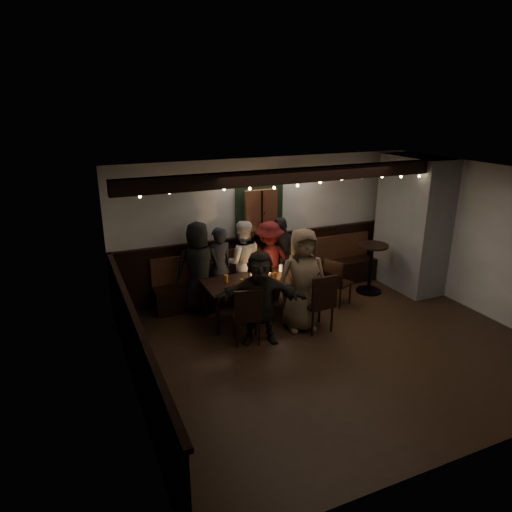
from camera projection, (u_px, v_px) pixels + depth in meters
name	position (u px, v px, depth m)	size (l,w,h in m)	color
room	(345.00, 246.00, 8.29)	(6.02, 5.01, 2.62)	black
dining_table	(261.00, 282.00, 7.78)	(1.95, 0.83, 0.84)	black
chair_near_left	(247.00, 313.00, 6.92)	(0.51, 0.51, 0.93)	black
chair_near_right	(320.00, 300.00, 7.28)	(0.46, 0.46, 0.99)	black
chair_end	(336.00, 280.00, 8.26)	(0.53, 0.53, 0.89)	black
high_top	(371.00, 262.00, 8.81)	(0.61, 0.61, 0.97)	black
person_a	(199.00, 268.00, 7.95)	(0.80, 0.52, 1.63)	black
person_b	(219.00, 267.00, 8.15)	(0.55, 0.36, 1.50)	black
person_c	(242.00, 262.00, 8.38)	(0.75, 0.58, 1.54)	beige
person_d	(269.00, 261.00, 8.45)	(0.97, 0.56, 1.51)	#460E0F
person_e	(281.00, 256.00, 8.69)	(0.90, 0.37, 1.53)	black
person_f	(260.00, 297.00, 6.92)	(1.38, 0.44, 1.49)	black
person_g	(302.00, 280.00, 7.31)	(0.83, 0.54, 1.71)	brown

